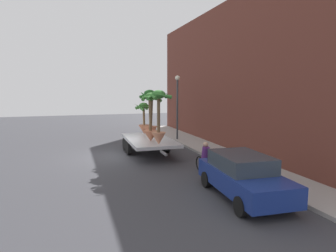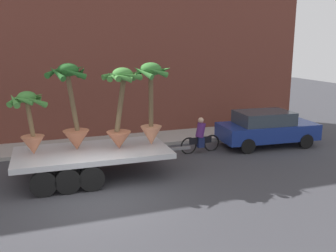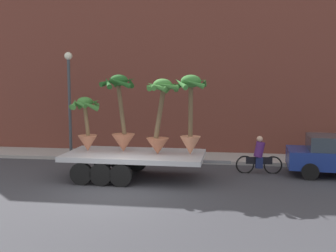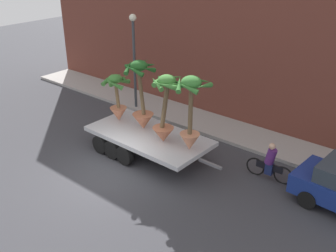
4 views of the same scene
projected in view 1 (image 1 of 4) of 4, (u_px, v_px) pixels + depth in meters
name	position (u px, v px, depth m)	size (l,w,h in m)	color
ground_plane	(115.00, 156.00, 17.12)	(60.00, 60.00, 0.00)	#38383D
sidewalk	(208.00, 149.00, 19.01)	(24.00, 2.20, 0.15)	#A39E99
building_facade	(233.00, 77.00, 18.95)	(24.00, 1.20, 9.50)	brown
flatbed_trailer	(148.00, 141.00, 17.79)	(6.21, 2.69, 0.98)	#B7BABF
potted_palm_rear	(159.00, 116.00, 15.35)	(1.34, 1.29, 2.93)	tan
potted_palm_middle	(151.00, 117.00, 16.39)	(1.31, 1.39, 2.79)	#B26647
potted_palm_front	(144.00, 118.00, 19.28)	(1.28, 1.28, 2.09)	#C17251
potted_palm_extra	(150.00, 116.00, 17.97)	(1.38, 1.38, 2.94)	#B26647
cyclist	(205.00, 159.00, 13.59)	(1.84, 0.37, 1.54)	black
parked_car	(243.00, 175.00, 10.54)	(4.45, 2.18, 1.58)	navy
street_lamp	(177.00, 99.00, 21.86)	(0.36, 0.36, 4.83)	#383D42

